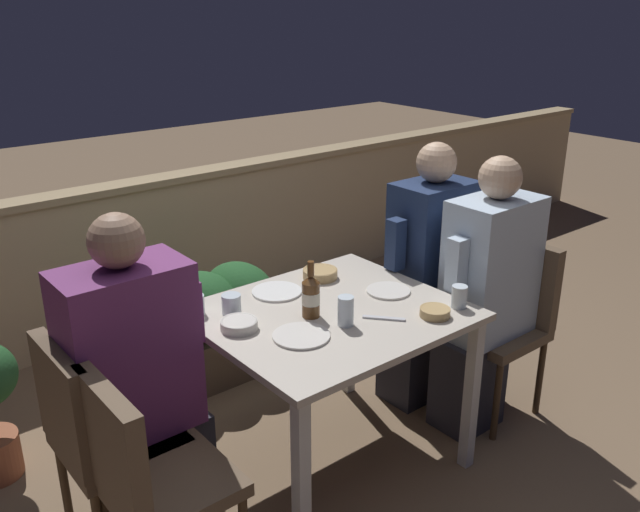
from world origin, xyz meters
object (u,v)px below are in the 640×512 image
(beer_bottle, at_px, (311,296))
(person_navy_jumper, at_px, (425,274))
(chair_right_near, at_px, (507,310))
(person_purple_stripe, at_px, (141,381))
(person_blue_shirt, at_px, (485,296))
(chair_left_near, at_px, (143,471))
(chair_left_far, at_px, (94,428))
(chair_right_far, at_px, (449,290))

(beer_bottle, bearing_deg, person_navy_jumper, 9.53)
(chair_right_near, distance_m, beer_bottle, 1.11)
(person_purple_stripe, relative_size, chair_right_near, 1.49)
(chair_right_near, xyz_separation_m, person_blue_shirt, (-0.19, 0.00, 0.13))
(person_navy_jumper, distance_m, beer_bottle, 0.86)
(chair_left_near, height_order, beer_bottle, beer_bottle)
(chair_left_far, height_order, person_blue_shirt, person_blue_shirt)
(chair_left_near, bearing_deg, beer_bottle, 12.89)
(chair_left_near, height_order, person_blue_shirt, person_blue_shirt)
(chair_right_near, xyz_separation_m, beer_bottle, (-1.05, 0.20, 0.31))
(chair_left_far, bearing_deg, person_purple_stripe, 0.00)
(chair_right_far, bearing_deg, person_navy_jumper, 180.00)
(chair_left_near, distance_m, person_blue_shirt, 1.71)
(chair_left_near, xyz_separation_m, beer_bottle, (0.84, 0.19, 0.31))
(chair_left_near, xyz_separation_m, chair_right_far, (1.86, 0.33, 0.00))
(chair_right_far, bearing_deg, chair_right_near, -84.20)
(person_blue_shirt, relative_size, beer_bottle, 5.53)
(chair_left_near, distance_m, chair_right_near, 1.89)
(person_blue_shirt, xyz_separation_m, beer_bottle, (-0.86, 0.20, 0.18))
(person_purple_stripe, height_order, beer_bottle, person_purple_stripe)
(chair_right_near, bearing_deg, chair_left_near, 179.86)
(person_purple_stripe, relative_size, person_blue_shirt, 0.98)
(person_navy_jumper, height_order, beer_bottle, person_navy_jumper)
(chair_right_far, height_order, beer_bottle, beer_bottle)
(chair_right_near, relative_size, beer_bottle, 3.66)
(chair_left_far, xyz_separation_m, person_navy_jumper, (1.70, 0.01, 0.14))
(chair_right_far, bearing_deg, person_purple_stripe, -179.79)
(person_blue_shirt, bearing_deg, chair_left_far, 169.24)
(person_purple_stripe, distance_m, beer_bottle, 0.72)
(person_purple_stripe, height_order, person_navy_jumper, person_navy_jumper)
(chair_right_near, bearing_deg, chair_right_far, 95.80)
(person_navy_jumper, bearing_deg, person_purple_stripe, -179.76)
(person_purple_stripe, bearing_deg, chair_left_far, 180.00)
(chair_right_near, height_order, person_navy_jumper, person_navy_jumper)
(chair_left_near, xyz_separation_m, person_purple_stripe, (0.16, 0.32, 0.11))
(chair_left_far, xyz_separation_m, person_purple_stripe, (0.19, 0.00, 0.11))
(chair_right_near, xyz_separation_m, chair_right_far, (-0.03, 0.34, 0.00))
(chair_left_near, bearing_deg, person_purple_stripe, 64.03)
(chair_left_near, relative_size, chair_right_near, 1.00)
(chair_left_far, bearing_deg, chair_left_near, -84.49)
(person_navy_jumper, relative_size, beer_bottle, 5.58)
(chair_left_near, distance_m, person_purple_stripe, 0.38)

